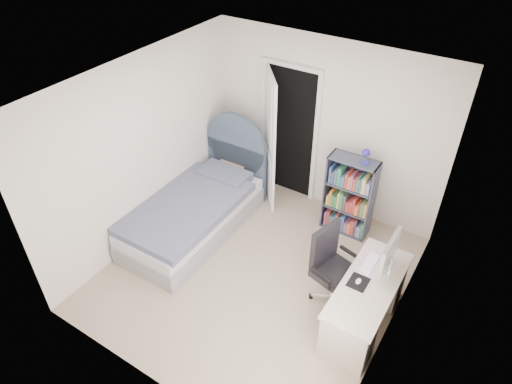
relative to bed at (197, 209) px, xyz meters
The scene contains 8 objects.
room_shell 1.54m from the bed, 15.20° to the right, with size 3.50×3.70×2.60m.
door 1.54m from the bed, 67.29° to the left, with size 0.92×0.66×2.06m.
bed is the anchor object (origin of this frame).
nightstand 1.09m from the bed, 93.68° to the left, with size 0.42×0.42×0.62m.
floor_lamp 1.33m from the bed, 70.26° to the left, with size 0.22×0.22×1.53m.
bookcase 2.09m from the bed, 30.77° to the left, with size 0.65×0.28×1.38m.
desk 2.62m from the bed, ahead, with size 0.54×1.36×1.11m.
office_chair 2.13m from the bed, ahead, with size 0.57×0.59×1.04m.
Camera 1 is at (2.16, -3.40, 4.31)m, focal length 32.00 mm.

